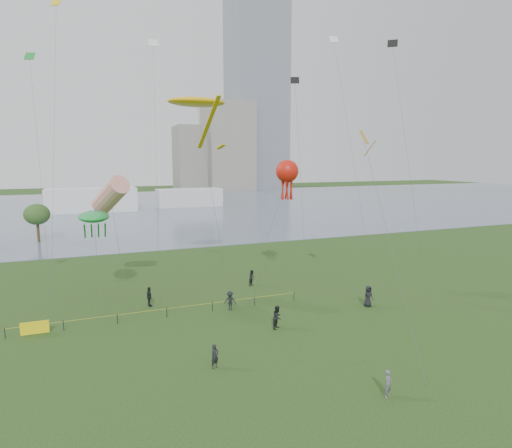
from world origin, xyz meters
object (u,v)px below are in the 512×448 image
object	(u,v)px
fence	(89,321)
kite_octopus	(287,172)
kite_flyer	(388,384)
kite_stingray	(197,102)

from	to	relation	value
fence	kite_octopus	xyz separation A→B (m)	(19.37, 4.43, 11.45)
kite_flyer	fence	bearing A→B (deg)	103.50
fence	kite_flyer	bearing A→B (deg)	-47.43
fence	kite_stingray	xyz separation A→B (m)	(10.78, 6.93, 18.17)
fence	kite_octopus	bearing A→B (deg)	12.89
kite_flyer	kite_stingray	xyz separation A→B (m)	(-4.78, 23.87, 17.92)
fence	kite_flyer	size ratio (longest dim) A/B	15.05
kite_stingray	kite_octopus	distance (m)	11.18
kite_stingray	kite_octopus	world-z (taller)	kite_stingray
kite_flyer	kite_octopus	distance (m)	24.43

